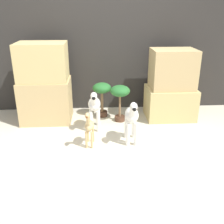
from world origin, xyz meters
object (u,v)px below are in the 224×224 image
(potted_palm_front, at_px, (102,92))
(zebra_right, at_px, (132,117))
(zebra_left, at_px, (94,106))
(giraffe_figurine, at_px, (89,126))
(potted_palm_back, at_px, (120,94))

(potted_palm_front, bearing_deg, zebra_right, -68.70)
(zebra_left, relative_size, potted_palm_front, 1.09)
(zebra_left, relative_size, giraffe_figurine, 1.19)
(zebra_right, relative_size, giraffe_figurine, 1.19)
(zebra_right, xyz_separation_m, potted_palm_front, (-0.37, 0.95, 0.05))
(zebra_right, height_order, potted_palm_front, zebra_right)
(zebra_left, height_order, giraffe_figurine, zebra_left)
(zebra_right, xyz_separation_m, potted_palm_back, (-0.09, 0.73, 0.07))
(potted_palm_front, bearing_deg, zebra_left, -103.90)
(zebra_left, distance_m, giraffe_figurine, 0.51)
(giraffe_figurine, height_order, potted_palm_front, potted_palm_front)
(giraffe_figurine, relative_size, potted_palm_front, 0.92)
(zebra_right, xyz_separation_m, zebra_left, (-0.49, 0.44, 0.00))
(zebra_left, bearing_deg, zebra_right, -41.73)
(potted_palm_back, bearing_deg, zebra_right, -82.76)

